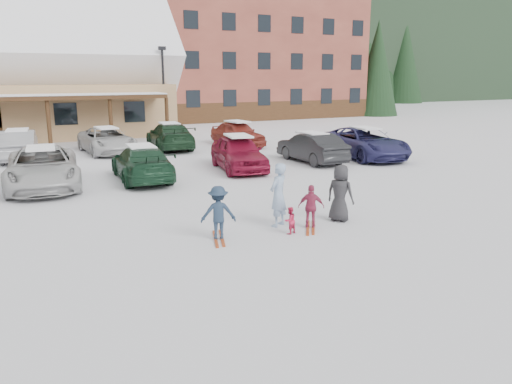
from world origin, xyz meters
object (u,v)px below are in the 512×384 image
parked_car_12 (238,134)px  parked_car_4 (238,153)px  child_magenta (311,207)px  parked_car_10 (107,140)px  parked_car_2 (43,168)px  parked_car_5 (312,148)px  adult_skier (278,195)px  bystander_dark (340,193)px  parked_car_6 (365,143)px  lamp_post (164,86)px  parked_car_9 (19,145)px  parked_car_3 (142,163)px  parked_car_11 (170,136)px  child_navy (218,213)px  alpine_hotel (218,31)px  toddler_red (290,220)px

parked_car_12 → parked_car_4: bearing=-120.4°
child_magenta → parked_car_10: 17.05m
parked_car_2 → parked_car_10: bearing=68.4°
parked_car_5 → parked_car_2: bearing=1.3°
parked_car_5 → adult_skier: bearing=52.1°
bystander_dark → parked_car_6: bystander_dark is taller
lamp_post → parked_car_9: bearing=-145.5°
parked_car_3 → parked_car_10: parked_car_3 is taller
child_magenta → parked_car_11: 16.87m
parked_car_11 → parked_car_6: bearing=141.6°
child_navy → parked_car_10: bearing=-72.3°
alpine_hotel → parked_car_6: 29.91m
alpine_hotel → bystander_dark: alpine_hotel is taller
parked_car_9 → bystander_dark: bearing=121.6°
toddler_red → child_magenta: 0.86m
toddler_red → child_magenta: (0.80, 0.19, 0.25)m
parked_car_4 → toddler_red: bearing=-96.9°
bystander_dark → parked_car_9: bearing=-2.5°
alpine_hotel → parked_car_10: (-15.24, -20.99, -7.93)m
parked_car_2 → parked_car_6: parked_car_6 is taller
bystander_dark → parked_car_9: size_ratio=0.36×
alpine_hotel → parked_car_3: 33.89m
parked_car_4 → lamp_post: bearing=96.4°
parked_car_6 → parked_car_9: size_ratio=1.21×
lamp_post → parked_car_9: lamp_post is taller
parked_car_10 → bystander_dark: bearing=-81.8°
alpine_hotel → toddler_red: size_ratio=41.98×
lamp_post → parked_car_9: size_ratio=1.31×
parked_car_4 → parked_car_5: 4.11m
parked_car_11 → parked_car_12: size_ratio=1.18×
parked_car_2 → parked_car_9: bearing=98.9°
alpine_hotel → parked_car_12: size_ratio=7.16×
alpine_hotel → parked_car_2: size_ratio=5.63×
lamp_post → toddler_red: 23.56m
adult_skier → parked_car_10: size_ratio=0.36×
parked_car_2 → parked_car_11: size_ratio=1.08×
lamp_post → parked_car_2: lamp_post is taller
child_magenta → parked_car_10: size_ratio=0.24×
parked_car_4 → parked_car_3: bearing=-166.5°
child_navy → child_magenta: bearing=-167.3°
parked_car_6 → parked_car_9: (-16.12, 7.20, -0.02)m
toddler_red → parked_car_12: (5.88, 16.46, 0.37)m
parked_car_6 → parked_car_10: parked_car_6 is taller
adult_skier → parked_car_12: (5.81, 15.67, -0.16)m
adult_skier → parked_car_11: (1.74, 16.25, -0.16)m
child_magenta → parked_car_12: size_ratio=0.28×
bystander_dark → parked_car_9: bystander_dark is taller
parked_car_12 → parked_car_11: bearing=165.6°
parked_car_5 → parked_car_6: parked_car_6 is taller
alpine_hotel → parked_car_11: alpine_hotel is taller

